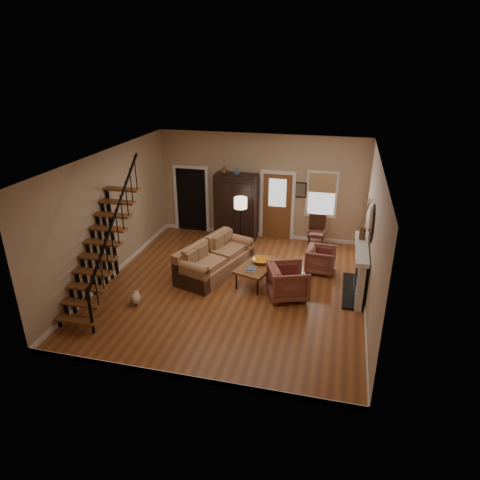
% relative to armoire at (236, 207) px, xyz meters
% --- Properties ---
extents(room, '(7.00, 7.33, 3.30)m').
position_rel_armoire_xyz_m(room, '(0.29, -1.39, 0.46)').
color(room, brown).
rests_on(room, ground).
extents(staircase, '(0.94, 2.80, 3.20)m').
position_rel_armoire_xyz_m(staircase, '(-2.08, -4.45, 0.55)').
color(staircase, brown).
rests_on(staircase, ground).
extents(fireplace, '(0.33, 1.95, 2.30)m').
position_rel_armoire_xyz_m(fireplace, '(3.83, -2.65, -0.31)').
color(fireplace, black).
rests_on(fireplace, ground).
extents(armoire, '(1.30, 0.60, 2.10)m').
position_rel_armoire_xyz_m(armoire, '(0.00, 0.00, 0.00)').
color(armoire, black).
rests_on(armoire, ground).
extents(vase_a, '(0.24, 0.24, 0.25)m').
position_rel_armoire_xyz_m(vase_a, '(-0.35, -0.10, 1.17)').
color(vase_a, '#4C2619').
rests_on(vase_a, armoire).
extents(vase_b, '(0.20, 0.20, 0.21)m').
position_rel_armoire_xyz_m(vase_b, '(0.05, -0.10, 1.16)').
color(vase_b, '#334C60').
rests_on(vase_b, armoire).
extents(sofa, '(1.71, 2.55, 0.87)m').
position_rel_armoire_xyz_m(sofa, '(0.06, -2.54, -0.61)').
color(sofa, '#A16F49').
rests_on(sofa, ground).
extents(coffee_table, '(1.11, 1.48, 0.50)m').
position_rel_armoire_xyz_m(coffee_table, '(1.27, -2.75, -0.80)').
color(coffee_table, brown).
rests_on(coffee_table, ground).
extents(bowl, '(0.45, 0.45, 0.11)m').
position_rel_armoire_xyz_m(bowl, '(1.32, -2.60, -0.49)').
color(bowl, orange).
rests_on(bowl, coffee_table).
extents(books, '(0.24, 0.33, 0.06)m').
position_rel_armoire_xyz_m(books, '(1.15, -3.05, -0.52)').
color(books, beige).
rests_on(books, coffee_table).
extents(armchair_left, '(1.17, 1.16, 0.83)m').
position_rel_armoire_xyz_m(armchair_left, '(2.12, -3.28, -0.63)').
color(armchair_left, maroon).
rests_on(armchair_left, ground).
extents(armchair_right, '(0.82, 0.80, 0.69)m').
position_rel_armoire_xyz_m(armchair_right, '(2.80, -1.73, -0.70)').
color(armchair_right, maroon).
rests_on(armchair_right, ground).
extents(floor_lamp, '(0.44, 0.44, 1.66)m').
position_rel_armoire_xyz_m(floor_lamp, '(0.36, -0.89, -0.22)').
color(floor_lamp, black).
rests_on(floor_lamp, ground).
extents(side_chair, '(0.54, 0.54, 1.02)m').
position_rel_armoire_xyz_m(side_chair, '(2.55, -0.20, -0.54)').
color(side_chair, '#3A1F12').
rests_on(side_chair, ground).
extents(dog, '(0.37, 0.45, 0.29)m').
position_rel_armoire_xyz_m(dog, '(-1.31, -4.48, -0.91)').
color(dog, beige).
rests_on(dog, ground).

